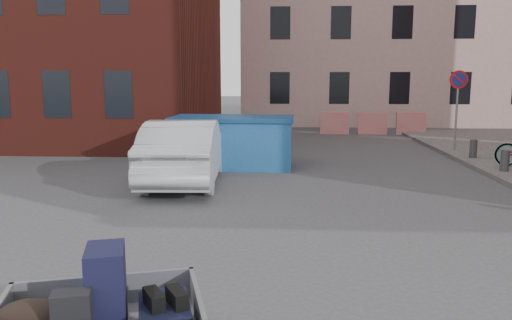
{
  "coord_description": "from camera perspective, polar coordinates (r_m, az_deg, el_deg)",
  "views": [
    {
      "loc": [
        0.22,
        -7.58,
        2.55
      ],
      "look_at": [
        -0.27,
        1.09,
        1.1
      ],
      "focal_mm": 35.0,
      "sensor_mm": 36.0,
      "label": 1
    }
  ],
  "objects": [
    {
      "name": "ground",
      "position": [
        8.0,
        1.48,
        -9.11
      ],
      "size": [
        120.0,
        120.0,
        0.0
      ],
      "primitive_type": "plane",
      "color": "#38383A",
      "rests_on": "ground"
    },
    {
      "name": "no_parking_sign",
      "position": [
        18.03,
        22.08,
        7.08
      ],
      "size": [
        0.6,
        0.09,
        2.65
      ],
      "color": "gray",
      "rests_on": "sidewalk"
    },
    {
      "name": "barriers",
      "position": [
        23.02,
        13.18,
        4.11
      ],
      "size": [
        4.7,
        0.18,
        1.0
      ],
      "color": "red",
      "rests_on": "ground"
    },
    {
      "name": "dumpster",
      "position": [
        14.27,
        -2.64,
        2.13
      ],
      "size": [
        3.49,
        1.86,
        1.45
      ],
      "rotation": [
        0.0,
        0.0,
        -0.02
      ],
      "color": "#225DA3",
      "rests_on": "ground"
    },
    {
      "name": "silver_car",
      "position": [
        12.28,
        -8.14,
        1.04
      ],
      "size": [
        1.92,
        4.77,
        1.54
      ],
      "primitive_type": "imported",
      "rotation": [
        0.0,
        0.0,
        3.21
      ],
      "color": "#ACAFB3",
      "rests_on": "ground"
    }
  ]
}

